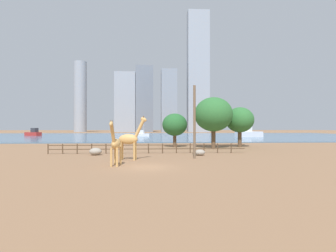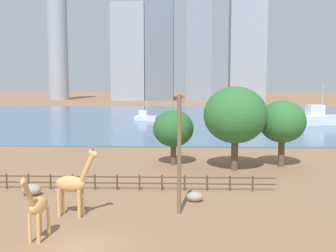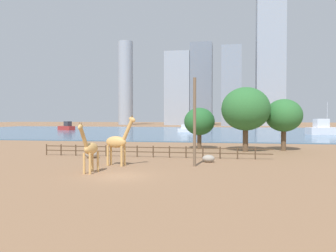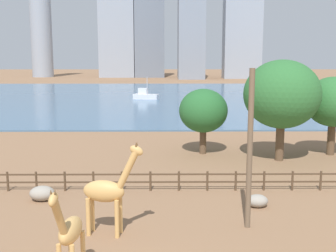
% 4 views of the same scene
% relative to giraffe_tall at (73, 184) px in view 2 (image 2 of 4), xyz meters
% --- Properties ---
extents(ground_plane, '(400.00, 400.00, 0.00)m').
position_rel_giraffe_tall_xyz_m(ground_plane, '(1.84, 74.83, -2.22)').
color(ground_plane, '#8C6647').
extents(harbor_water, '(180.00, 86.00, 0.20)m').
position_rel_giraffe_tall_xyz_m(harbor_water, '(1.84, 71.83, -2.12)').
color(harbor_water, '#476B8C').
rests_on(harbor_water, ground).
extents(giraffe_tall, '(3.16, 1.21, 4.72)m').
position_rel_giraffe_tall_xyz_m(giraffe_tall, '(0.00, 0.00, 0.00)').
color(giraffe_tall, tan).
rests_on(giraffe_tall, ground).
extents(giraffe_companion, '(0.95, 2.90, 4.15)m').
position_rel_giraffe_tall_xyz_m(giraffe_companion, '(-0.91, -4.25, -0.25)').
color(giraffe_companion, tan).
rests_on(giraffe_companion, ground).
extents(utility_pole, '(0.28, 0.28, 8.14)m').
position_rel_giraffe_tall_xyz_m(utility_pole, '(7.06, 0.85, 1.85)').
color(utility_pole, brown).
rests_on(utility_pole, ground).
extents(boulder_near_fence, '(1.53, 1.21, 0.91)m').
position_rel_giraffe_tall_xyz_m(boulder_near_fence, '(-4.68, 5.00, -1.77)').
color(boulder_near_fence, gray).
rests_on(boulder_near_fence, ground).
extents(boulder_by_pole, '(1.24, 0.99, 0.74)m').
position_rel_giraffe_tall_xyz_m(boulder_by_pole, '(8.20, 3.77, -1.85)').
color(boulder_by_pole, gray).
rests_on(boulder_by_pole, ground).
extents(enclosure_fence, '(26.12, 0.14, 1.30)m').
position_rel_giraffe_tall_xyz_m(enclosure_fence, '(1.42, 6.83, -1.47)').
color(enclosure_fence, '#4C3826').
rests_on(enclosure_fence, ground).
extents(tree_left_large, '(4.34, 4.34, 5.87)m').
position_rel_giraffe_tall_xyz_m(tree_left_large, '(6.26, 17.55, 1.66)').
color(tree_left_large, brown).
rests_on(tree_left_large, ground).
extents(tree_center_broad, '(4.90, 4.90, 6.97)m').
position_rel_giraffe_tall_xyz_m(tree_center_broad, '(17.65, 16.99, 2.50)').
color(tree_center_broad, brown).
rests_on(tree_center_broad, ground).
extents(tree_right_tall, '(6.32, 6.32, 8.46)m').
position_rel_giraffe_tall_xyz_m(tree_right_tall, '(12.51, 14.96, 3.37)').
color(tree_right_tall, brown).
rests_on(tree_right_tall, ground).
extents(boat_sailboat, '(9.52, 5.52, 8.08)m').
position_rel_giraffe_tall_xyz_m(boat_sailboat, '(34.33, 57.56, -0.68)').
color(boat_sailboat, silver).
rests_on(boat_sailboat, harbor_water).
extents(boat_tug, '(5.32, 3.06, 4.52)m').
position_rel_giraffe_tall_xyz_m(boat_tug, '(-1.08, 65.23, -1.26)').
color(boat_tug, silver).
rests_on(boat_tug, harbor_water).
extents(skyline_tower_needle, '(8.97, 8.97, 50.72)m').
position_rel_giraffe_tall_xyz_m(skyline_tower_needle, '(-49.85, 164.38, 23.14)').
color(skyline_tower_needle, '#939EAD').
rests_on(skyline_tower_needle, ground).
extents(skyline_block_central, '(12.39, 14.51, 47.33)m').
position_rel_giraffe_tall_xyz_m(skyline_block_central, '(-3.43, 164.13, 21.45)').
color(skyline_block_central, slate).
rests_on(skyline_block_central, ground).
extents(skyline_tower_glass, '(14.72, 10.20, 42.75)m').
position_rel_giraffe_tall_xyz_m(skyline_tower_glass, '(-17.22, 161.95, 19.15)').
color(skyline_tower_glass, '#939EAD').
rests_on(skyline_tower_glass, ground).
extents(skyline_block_left, '(10.23, 15.01, 41.76)m').
position_rel_giraffe_tall_xyz_m(skyline_block_left, '(13.29, 149.13, 18.66)').
color(skyline_block_left, gray).
rests_on(skyline_block_left, ground).
extents(skyline_block_right, '(14.72, 8.66, 83.43)m').
position_rel_giraffe_tall_xyz_m(skyline_block_right, '(33.83, 151.47, 39.49)').
color(skyline_block_right, '#939EAD').
rests_on(skyline_block_right, ground).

